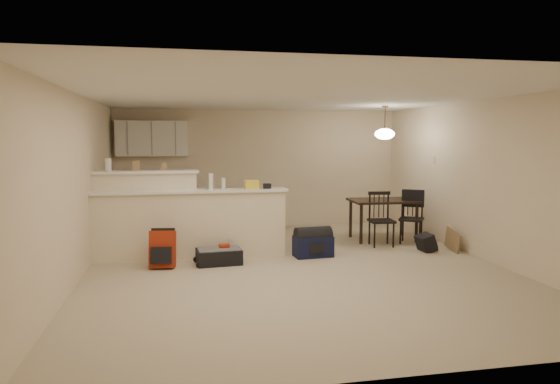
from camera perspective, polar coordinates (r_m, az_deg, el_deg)
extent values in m
plane|color=#B8AA8E|center=(7.46, 1.81, -8.59)|extent=(7.00, 7.00, 0.00)
plane|color=white|center=(7.24, 1.88, 10.91)|extent=(7.00, 7.00, 0.00)
cube|color=beige|center=(10.68, -2.38, 2.65)|extent=(6.00, 0.02, 2.50)
cube|color=beige|center=(3.94, 13.36, -3.45)|extent=(6.00, 0.02, 2.50)
cube|color=beige|center=(7.20, -22.12, 0.53)|extent=(0.02, 7.00, 2.50)
cube|color=beige|center=(8.44, 22.11, 1.29)|extent=(0.02, 7.00, 2.50)
cube|color=beige|center=(8.05, -10.12, -3.77)|extent=(3.00, 0.28, 1.05)
cube|color=white|center=(7.98, -10.20, 0.09)|extent=(3.08, 0.38, 0.04)
cube|color=beige|center=(8.26, -15.03, -2.58)|extent=(1.60, 0.24, 1.35)
cube|color=white|center=(8.19, -15.17, 2.23)|extent=(1.68, 0.34, 0.04)
cube|color=white|center=(10.37, -14.41, 5.95)|extent=(1.40, 0.34, 0.70)
cube|color=white|center=(10.33, -13.13, -2.08)|extent=(1.80, 0.60, 0.90)
cube|color=beige|center=(9.75, 17.11, 3.53)|extent=(0.02, 0.12, 0.12)
cylinder|color=silver|center=(8.24, -19.05, 2.97)|extent=(0.10, 0.10, 0.20)
cube|color=#91724B|center=(8.20, -16.14, 2.91)|extent=(0.10, 0.07, 0.16)
cube|color=#91724B|center=(8.17, -13.09, 2.84)|extent=(0.08, 0.06, 0.12)
cylinder|color=silver|center=(7.98, -7.91, 1.21)|extent=(0.07, 0.07, 0.26)
cylinder|color=silver|center=(7.99, -6.48, 0.95)|extent=(0.06, 0.06, 0.18)
cube|color=#91724B|center=(8.04, -3.26, 0.87)|extent=(0.22, 0.18, 0.14)
cube|color=#91724B|center=(8.08, -1.49, 0.69)|extent=(0.12, 0.10, 0.08)
cube|color=black|center=(9.53, 11.71, -0.97)|extent=(1.25, 0.86, 0.04)
cylinder|color=black|center=(9.11, 9.26, -3.66)|extent=(0.06, 0.06, 0.72)
cylinder|color=black|center=(9.49, 15.34, -3.41)|extent=(0.06, 0.06, 0.72)
cylinder|color=black|center=(9.72, 8.08, -3.03)|extent=(0.06, 0.06, 0.72)
cylinder|color=black|center=(10.07, 13.83, -2.83)|extent=(0.06, 0.06, 0.72)
cylinder|color=brown|center=(9.47, 11.91, 8.14)|extent=(0.02, 0.02, 0.50)
cylinder|color=brown|center=(9.48, 11.94, 9.52)|extent=(0.12, 0.12, 0.03)
ellipsoid|color=white|center=(9.46, 11.87, 6.50)|extent=(0.36, 0.36, 0.20)
cube|color=black|center=(7.69, -6.99, -7.33)|extent=(0.70, 0.48, 0.22)
cube|color=#A02812|center=(7.59, -13.27, -6.39)|extent=(0.39, 0.27, 0.54)
cube|color=#111635|center=(8.10, 3.79, -6.22)|extent=(0.63, 0.38, 0.33)
cube|color=black|center=(8.81, 16.33, -5.62)|extent=(0.23, 0.32, 0.28)
cube|color=#91724B|center=(8.93, 19.09, -5.26)|extent=(0.06, 0.48, 0.37)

